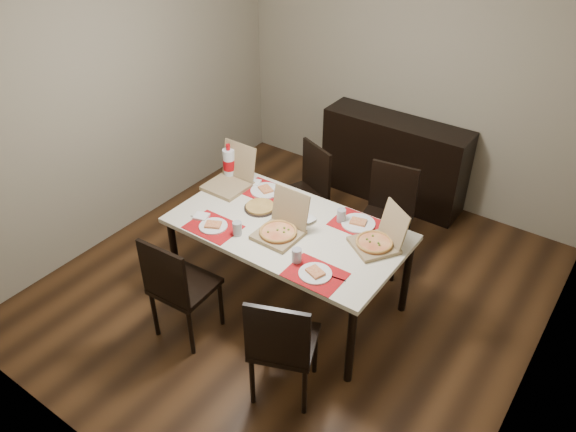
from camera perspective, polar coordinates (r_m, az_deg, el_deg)
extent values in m
cube|color=#412714|center=(4.91, 0.76, -7.33)|extent=(3.80, 4.00, 0.02)
cube|color=gray|center=(5.78, 12.64, 13.86)|extent=(3.80, 0.02, 2.60)
cube|color=gray|center=(5.36, -16.52, 11.61)|extent=(0.02, 4.00, 2.60)
cube|color=gray|center=(3.61, 26.76, -2.84)|extent=(0.02, 4.00, 2.60)
cube|color=black|center=(5.93, 10.68, 5.59)|extent=(1.50, 0.40, 0.90)
cube|color=beige|center=(4.34, 0.00, -1.30)|extent=(1.80, 1.00, 0.04)
cylinder|color=black|center=(4.76, -11.42, -4.03)|extent=(0.06, 0.06, 0.71)
cylinder|color=black|center=(3.98, 6.38, -12.90)|extent=(0.06, 0.06, 0.71)
cylinder|color=black|center=(5.26, -4.70, 0.81)|extent=(0.06, 0.06, 0.71)
cylinder|color=black|center=(4.57, 11.94, -6.02)|extent=(0.06, 0.06, 0.71)
cube|color=black|center=(4.31, -10.42, -7.00)|extent=(0.44, 0.44, 0.04)
cube|color=black|center=(4.05, -12.54, -5.83)|extent=(0.42, 0.05, 0.46)
cylinder|color=black|center=(4.48, -13.39, -9.65)|extent=(0.04, 0.04, 0.43)
cylinder|color=black|center=(4.29, -9.84, -11.57)|extent=(0.04, 0.04, 0.43)
cylinder|color=black|center=(4.66, -10.35, -7.12)|extent=(0.04, 0.04, 0.43)
cylinder|color=black|center=(4.47, -6.84, -8.83)|extent=(0.04, 0.04, 0.43)
cube|color=black|center=(3.84, -0.37, -12.68)|extent=(0.55, 0.55, 0.04)
cube|color=black|center=(3.54, -1.13, -12.14)|extent=(0.40, 0.18, 0.46)
cylinder|color=black|center=(3.94, -3.65, -16.39)|extent=(0.04, 0.04, 0.43)
cylinder|color=black|center=(3.89, 1.69, -17.38)|extent=(0.04, 0.04, 0.43)
cylinder|color=black|center=(4.17, -2.22, -12.66)|extent=(0.04, 0.04, 0.43)
cylinder|color=black|center=(4.11, 2.76, -13.51)|extent=(0.04, 0.04, 0.43)
cube|color=black|center=(5.23, 1.12, 1.92)|extent=(0.55, 0.55, 0.04)
cube|color=black|center=(5.19, 2.92, 4.84)|extent=(0.40, 0.19, 0.46)
cylinder|color=black|center=(5.32, 3.77, -0.55)|extent=(0.04, 0.04, 0.43)
cylinder|color=black|center=(5.56, 1.64, 1.26)|extent=(0.04, 0.04, 0.43)
cylinder|color=black|center=(5.15, 0.50, -1.78)|extent=(0.04, 0.04, 0.43)
cylinder|color=black|center=(5.40, -1.55, 0.15)|extent=(0.04, 0.04, 0.43)
cube|color=black|center=(4.96, 9.68, -0.66)|extent=(0.48, 0.48, 0.04)
cube|color=black|center=(4.98, 10.67, 2.82)|extent=(0.42, 0.09, 0.46)
cylinder|color=black|center=(5.20, 11.95, -2.27)|extent=(0.04, 0.04, 0.43)
cylinder|color=black|center=(5.28, 8.24, -1.22)|extent=(0.04, 0.04, 0.43)
cylinder|color=black|center=(4.92, 10.71, -4.52)|extent=(0.04, 0.04, 0.43)
cylinder|color=black|center=(5.00, 6.80, -3.37)|extent=(0.04, 0.04, 0.43)
cube|color=#B60C11|center=(4.36, -7.59, -1.11)|extent=(0.40, 0.30, 0.00)
cylinder|color=white|center=(4.35, -7.60, -1.02)|extent=(0.22, 0.22, 0.01)
cube|color=#F4D17A|center=(4.34, -7.62, -0.86)|extent=(0.15, 0.14, 0.02)
cylinder|color=#9899A2|center=(4.23, -5.18, -1.27)|extent=(0.07, 0.07, 0.11)
cube|color=#B2B2B7|center=(4.45, -8.82, -0.33)|extent=(0.20, 0.04, 0.00)
cube|color=white|center=(4.47, -8.80, -0.04)|extent=(0.13, 0.13, 0.02)
cube|color=#B60C11|center=(3.88, 2.78, -5.94)|extent=(0.40, 0.30, 0.00)
cylinder|color=white|center=(3.88, 2.78, -5.85)|extent=(0.23, 0.23, 0.01)
cube|color=#F4D17A|center=(3.87, 2.79, -5.68)|extent=(0.14, 0.13, 0.02)
cylinder|color=#9899A2|center=(3.95, 0.89, -4.04)|extent=(0.07, 0.07, 0.11)
cube|color=#B2B2B7|center=(3.87, 4.50, -6.18)|extent=(0.20, 0.04, 0.00)
cube|color=#B60C11|center=(4.75, -2.28, 2.52)|extent=(0.40, 0.30, 0.00)
cylinder|color=white|center=(4.74, -2.29, 2.60)|extent=(0.26, 0.26, 0.01)
cube|color=#F4D17A|center=(4.74, -2.29, 2.76)|extent=(0.15, 0.13, 0.02)
cylinder|color=#9899A2|center=(4.59, -1.00, 2.10)|extent=(0.07, 0.07, 0.11)
cube|color=#B2B2B7|center=(4.85, -3.79, 3.21)|extent=(0.20, 0.04, 0.00)
cube|color=white|center=(4.85, -3.51, 3.42)|extent=(0.13, 0.13, 0.02)
cube|color=#B60C11|center=(4.38, 7.13, -0.81)|extent=(0.40, 0.30, 0.00)
cylinder|color=white|center=(4.38, 7.14, -0.73)|extent=(0.26, 0.26, 0.01)
cube|color=#F4D17A|center=(4.37, 7.15, -0.57)|extent=(0.14, 0.12, 0.02)
cylinder|color=#9899A2|center=(4.37, 5.43, 0.04)|extent=(0.07, 0.07, 0.11)
cube|color=#B2B2B7|center=(4.33, 9.37, -1.54)|extent=(0.20, 0.04, 0.00)
cube|color=white|center=(4.36, -0.29, -0.64)|extent=(0.15, 0.15, 0.02)
cube|color=#8C7551|center=(4.21, -1.00, -1.92)|extent=(0.32, 0.32, 0.03)
cube|color=#8C7551|center=(4.22, 0.27, 0.86)|extent=(0.32, 0.08, 0.29)
cylinder|color=#F4D17A|center=(4.20, -1.01, -1.65)|extent=(0.28, 0.28, 0.02)
cube|color=#8C7551|center=(4.16, 8.72, -2.97)|extent=(0.42, 0.42, 0.03)
cube|color=#8C7551|center=(4.13, 10.74, -0.80)|extent=(0.29, 0.23, 0.27)
cylinder|color=#F4D17A|center=(4.14, 8.74, -2.70)|extent=(0.36, 0.36, 0.02)
cube|color=#8C7551|center=(4.82, -6.18, 3.05)|extent=(0.34, 0.34, 0.03)
cube|color=#8C7551|center=(4.84, -4.99, 5.63)|extent=(0.34, 0.08, 0.30)
cylinder|color=black|center=(4.53, -2.85, 0.82)|extent=(0.26, 0.26, 0.01)
cylinder|color=tan|center=(4.52, -2.85, 0.98)|extent=(0.23, 0.23, 0.02)
imported|color=white|center=(4.38, 2.07, -0.39)|extent=(0.13, 0.13, 0.03)
cylinder|color=silver|center=(4.91, -6.00, 5.31)|extent=(0.10, 0.10, 0.27)
cylinder|color=#A7070D|center=(4.91, -6.00, 5.25)|extent=(0.11, 0.11, 0.09)
cylinder|color=#A7070D|center=(4.83, -6.12, 6.98)|extent=(0.04, 0.04, 0.05)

